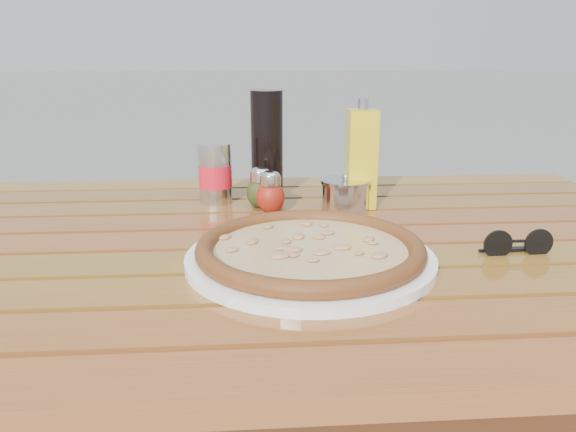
{
  "coord_description": "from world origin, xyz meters",
  "views": [
    {
      "loc": [
        -0.07,
        -0.88,
        1.05
      ],
      "look_at": [
        0.0,
        0.02,
        0.78
      ],
      "focal_mm": 35.0,
      "sensor_mm": 36.0,
      "label": 1
    }
  ],
  "objects": [
    {
      "name": "oregano_shaker",
      "position": [
        -0.04,
        0.19,
        0.79
      ],
      "size": [
        0.06,
        0.06,
        0.08
      ],
      "rotation": [
        0.0,
        0.0,
        0.09
      ],
      "color": "#3A4019",
      "rests_on": "table"
    },
    {
      "name": "olive_oil_cruet",
      "position": [
        0.15,
        0.18,
        0.85
      ],
      "size": [
        0.06,
        0.06,
        0.21
      ],
      "rotation": [
        0.0,
        0.0,
        -0.01
      ],
      "color": "gold",
      "rests_on": "table"
    },
    {
      "name": "dark_bottle",
      "position": [
        -0.02,
        0.27,
        0.86
      ],
      "size": [
        0.07,
        0.07,
        0.22
      ],
      "primitive_type": "cylinder",
      "rotation": [
        0.0,
        0.0,
        -0.01
      ],
      "color": "black",
      "rests_on": "table"
    },
    {
      "name": "plate",
      "position": [
        0.02,
        -0.12,
        0.76
      ],
      "size": [
        0.43,
        0.43,
        0.01
      ],
      "primitive_type": "cylinder",
      "rotation": [
        0.0,
        0.0,
        0.22
      ],
      "color": "white",
      "rests_on": "table"
    },
    {
      "name": "soda_can",
      "position": [
        -0.13,
        0.23,
        0.81
      ],
      "size": [
        0.08,
        0.08,
        0.12
      ],
      "rotation": [
        0.0,
        0.0,
        -0.15
      ],
      "color": "silver",
      "rests_on": "table"
    },
    {
      "name": "pepper_shaker",
      "position": [
        -0.02,
        0.15,
        0.79
      ],
      "size": [
        0.06,
        0.06,
        0.08
      ],
      "rotation": [
        0.0,
        0.0,
        0.07
      ],
      "color": "#A42212",
      "rests_on": "table"
    },
    {
      "name": "table",
      "position": [
        0.0,
        -0.0,
        0.67
      ],
      "size": [
        1.4,
        0.9,
        0.75
      ],
      "color": "#351D0C",
      "rests_on": "ground"
    },
    {
      "name": "parmesan_tin",
      "position": [
        0.12,
        0.16,
        0.78
      ],
      "size": [
        0.12,
        0.12,
        0.07
      ],
      "rotation": [
        0.0,
        0.0,
        0.34
      ],
      "color": "silver",
      "rests_on": "table"
    },
    {
      "name": "sunglasses",
      "position": [
        0.34,
        -0.11,
        0.77
      ],
      "size": [
        0.11,
        0.02,
        0.04
      ],
      "rotation": [
        0.0,
        0.0,
        0.02
      ],
      "color": "black",
      "rests_on": "table"
    },
    {
      "name": "pizza",
      "position": [
        0.02,
        -0.12,
        0.77
      ],
      "size": [
        0.39,
        0.39,
        0.03
      ],
      "rotation": [
        0.0,
        0.0,
        0.22
      ],
      "color": "beige",
      "rests_on": "plate"
    }
  ]
}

